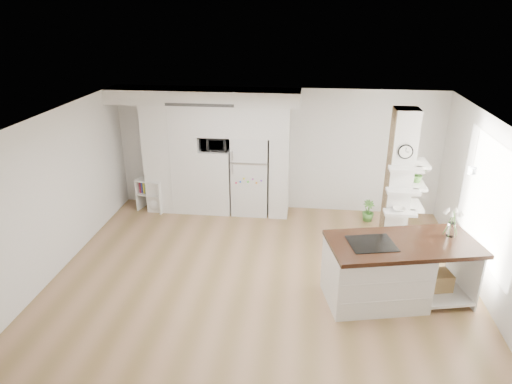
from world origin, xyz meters
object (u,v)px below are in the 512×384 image
Objects in this scene: kitchen_island at (384,271)px; floor_plant_a at (434,249)px; bookshelf at (153,197)px; refrigerator at (251,174)px.

floor_plant_a is at bearing 36.32° from kitchen_island.
bookshelf reaches higher than floor_plant_a.
kitchen_island is 3.30× the size of bookshelf.
refrigerator is 3.91m from kitchen_island.
bookshelf is (-2.18, -0.19, -0.56)m from refrigerator.
floor_plant_a is at bearing -2.44° from bookshelf.
floor_plant_a is (5.70, -1.57, -0.07)m from bookshelf.
refrigerator is at bearing 153.41° from floor_plant_a.
kitchen_island is 4.80× the size of floor_plant_a.
floor_plant_a is at bearing -26.59° from refrigerator.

